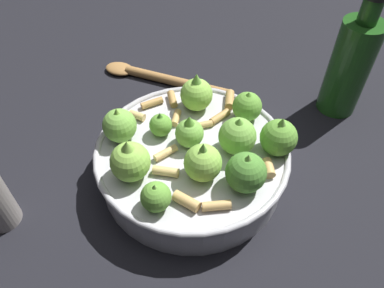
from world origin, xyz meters
TOP-DOWN VIEW (x-y plane):
  - ground_plane at (0.00, 0.00)m, footprint 2.40×2.40m
  - cooking_pan at (-0.00, 0.00)m, footprint 0.25×0.25m
  - olive_oil_bottle at (-0.26, -0.06)m, footprint 0.06×0.06m
  - wooden_spoon at (-0.00, -0.21)m, footprint 0.20×0.16m

SIDE VIEW (x-z plane):
  - ground_plane at x=0.00m, z-range 0.00..0.00m
  - wooden_spoon at x=0.00m, z-range 0.00..0.02m
  - cooking_pan at x=0.00m, z-range -0.02..0.09m
  - olive_oil_bottle at x=-0.26m, z-range -0.02..0.18m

